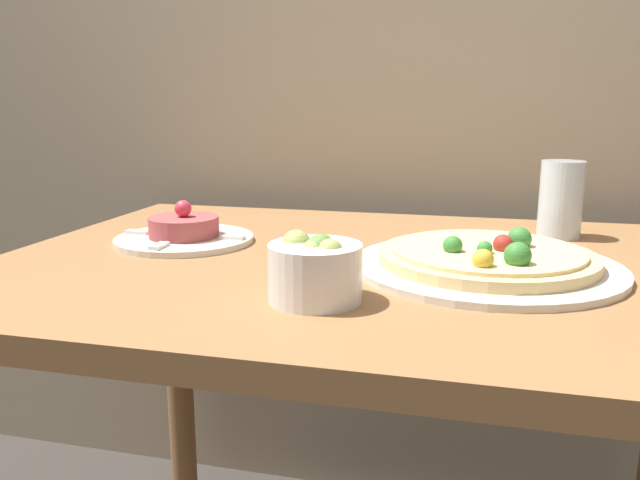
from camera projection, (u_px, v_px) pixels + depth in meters
dining_table at (376, 327)px, 0.95m from camera, size 1.14×0.79×0.73m
pizza_plate at (487, 260)px, 0.87m from camera, size 0.37×0.37×0.06m
tartare_plate at (184, 233)px, 1.04m from camera, size 0.23×0.23×0.07m
small_bowl at (315, 269)px, 0.73m from camera, size 0.11×0.11×0.08m
drinking_glass at (561, 199)px, 1.07m from camera, size 0.07×0.07×0.13m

